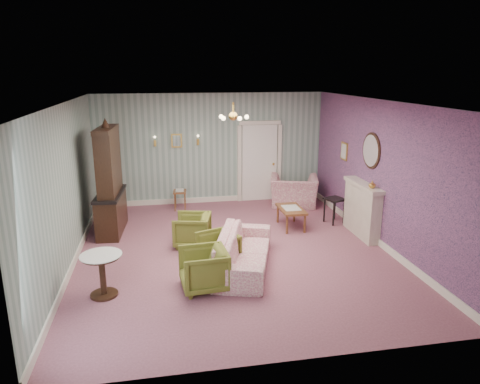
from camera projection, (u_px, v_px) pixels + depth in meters
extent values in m
plane|color=#96576A|center=(234.00, 251.00, 8.74)|extent=(7.00, 7.00, 0.00)
plane|color=white|center=(233.00, 102.00, 7.97)|extent=(7.00, 7.00, 0.00)
plane|color=gray|center=(211.00, 149.00, 11.68)|extent=(6.00, 0.00, 6.00)
plane|color=gray|center=(285.00, 253.00, 5.04)|extent=(6.00, 0.00, 6.00)
plane|color=gray|center=(67.00, 188.00, 7.83)|extent=(0.00, 7.00, 7.00)
plane|color=gray|center=(380.00, 174.00, 8.89)|extent=(0.00, 7.00, 7.00)
plane|color=#BF5F97|center=(380.00, 174.00, 8.88)|extent=(0.00, 7.00, 7.00)
imported|color=olive|center=(204.00, 267.00, 7.16)|extent=(0.74, 0.78, 0.75)
imported|color=olive|center=(218.00, 247.00, 8.11)|extent=(0.79, 0.81, 0.66)
imported|color=olive|center=(192.00, 228.00, 8.96)|extent=(0.80, 0.83, 0.72)
imported|color=#A94467|center=(244.00, 245.00, 7.93)|extent=(1.27, 2.30, 0.86)
imported|color=#A94467|center=(294.00, 186.00, 11.59)|extent=(1.37, 1.08, 1.05)
imported|color=gold|center=(372.00, 184.00, 8.92)|extent=(0.15, 0.15, 0.15)
cube|color=maroon|center=(294.00, 189.00, 11.45)|extent=(0.41, 0.28, 0.39)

